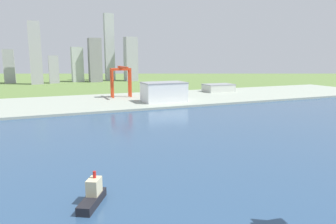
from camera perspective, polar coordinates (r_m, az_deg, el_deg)
The scene contains 8 objects.
ground_plane at distance 205.18m, azimuth -4.53°, elevation -5.86°, with size 2400.00×2400.00×0.00m, color #5F7C3E.
water_bay at distance 152.21m, azimuth 2.65°, elevation -11.63°, with size 840.00×360.00×0.15m, color #2D4C70.
industrial_pier at distance 386.49m, azimuth -13.33°, elevation 1.68°, with size 840.00×140.00×2.50m, color #9CA596.
tugboat_small at distance 128.34m, azimuth -13.47°, elevation -14.51°, with size 13.93×19.01×12.27m.
port_crane_red at distance 415.29m, azimuth -8.49°, elevation 6.69°, with size 26.17×44.48×40.65m.
warehouse_main at distance 375.71m, azimuth -0.76°, elevation 3.69°, with size 50.74×31.78×23.03m.
warehouse_annex at distance 487.31m, azimuth 9.13°, elevation 4.37°, with size 44.16×29.28×11.37m.
distant_skyline at distance 708.52m, azimuth -15.83°, elevation 9.18°, with size 307.72×65.17×149.39m.
Camera 1 is at (-60.54, 112.32, 56.65)m, focal length 33.64 mm.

